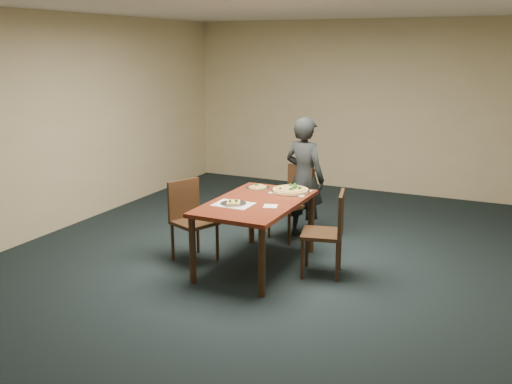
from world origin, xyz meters
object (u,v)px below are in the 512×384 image
at_px(dining_table, 256,209).
at_px(slice_plate_far, 258,187).
at_px(chair_left, 190,215).
at_px(chair_right, 330,228).
at_px(pizza_pan, 291,190).
at_px(chair_far, 294,198).
at_px(slice_plate_near, 233,203).
at_px(diner, 305,178).

xyz_separation_m(dining_table, slice_plate_far, (-0.23, 0.53, 0.10)).
relative_size(chair_left, chair_right, 1.00).
xyz_separation_m(chair_left, chair_right, (1.58, 0.22, 0.00)).
bearing_deg(dining_table, slice_plate_far, 113.37).
bearing_deg(pizza_pan, chair_far, 107.82).
xyz_separation_m(chair_far, slice_plate_far, (-0.23, -0.58, 0.25)).
bearing_deg(chair_right, dining_table, -94.86).
bearing_deg(slice_plate_near, chair_right, 19.47).
distance_m(dining_table, diner, 1.20).
height_order(dining_table, chair_right, chair_right).
height_order(dining_table, slice_plate_far, slice_plate_far).
bearing_deg(dining_table, chair_far, 89.85).
relative_size(chair_right, slice_plate_far, 3.25).
relative_size(chair_right, pizza_pan, 2.03).
distance_m(chair_far, slice_plate_near, 1.36).
distance_m(chair_far, chair_right, 1.27).
bearing_deg(chair_right, diner, -160.37).
distance_m(dining_table, chair_far, 1.12).
distance_m(diner, pizza_pan, 0.66).
xyz_separation_m(chair_left, slice_plate_near, (0.62, -0.12, 0.25)).
bearing_deg(pizza_pan, diner, 96.58).
distance_m(chair_left, pizza_pan, 1.18).
distance_m(chair_left, slice_plate_far, 0.87).
bearing_deg(dining_table, chair_right, 8.31).
distance_m(dining_table, chair_right, 0.82).
xyz_separation_m(diner, slice_plate_far, (-0.34, -0.65, -0.01)).
relative_size(chair_far, chair_right, 1.00).
bearing_deg(chair_left, slice_plate_far, -19.22).
bearing_deg(chair_far, slice_plate_far, -89.08).
bearing_deg(pizza_pan, dining_table, -109.46).
bearing_deg(pizza_pan, slice_plate_far, -179.62).
xyz_separation_m(dining_table, chair_left, (-0.78, -0.10, -0.14)).
relative_size(chair_left, slice_plate_far, 3.25).
bearing_deg(diner, dining_table, 99.78).
distance_m(chair_right, diner, 1.30).
xyz_separation_m(pizza_pan, slice_plate_far, (-0.42, -0.00, -0.01)).
xyz_separation_m(chair_left, pizza_pan, (0.96, 0.64, 0.26)).
distance_m(chair_right, slice_plate_near, 1.05).
bearing_deg(chair_far, slice_plate_near, -74.18).
distance_m(chair_left, chair_right, 1.59).
xyz_separation_m(chair_right, pizza_pan, (-0.61, 0.42, 0.26)).
height_order(slice_plate_near, slice_plate_far, slice_plate_near).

